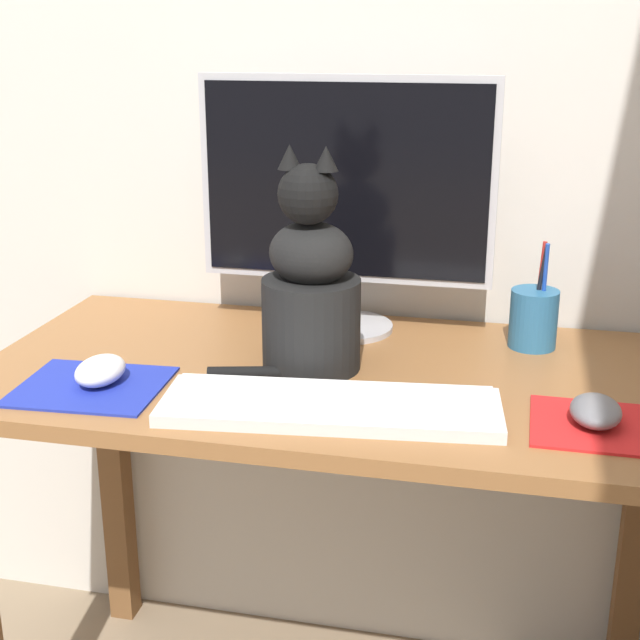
% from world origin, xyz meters
% --- Properties ---
extents(wall_back, '(7.00, 0.04, 2.50)m').
position_xyz_m(wall_back, '(0.00, 0.32, 1.25)').
color(wall_back, beige).
rests_on(wall_back, ground_plane).
extents(desk, '(1.11, 0.58, 0.71)m').
position_xyz_m(desk, '(0.00, 0.00, 0.59)').
color(desk, brown).
rests_on(desk, ground_plane).
extents(monitor, '(0.50, 0.17, 0.44)m').
position_xyz_m(monitor, '(-0.02, 0.19, 0.95)').
color(monitor, '#B2B2B7').
rests_on(monitor, desk).
extents(keyboard, '(0.48, 0.20, 0.02)m').
position_xyz_m(keyboard, '(0.03, -0.16, 0.72)').
color(keyboard, silver).
rests_on(keyboard, desk).
extents(mousepad_left, '(0.22, 0.20, 0.00)m').
position_xyz_m(mousepad_left, '(-0.33, -0.15, 0.71)').
color(mousepad_left, '#1E2D9E').
rests_on(mousepad_left, desk).
extents(mousepad_right, '(0.19, 0.17, 0.00)m').
position_xyz_m(mousepad_right, '(0.39, -0.13, 0.71)').
color(mousepad_right, red).
rests_on(mousepad_right, desk).
extents(computer_mouse_left, '(0.07, 0.10, 0.04)m').
position_xyz_m(computer_mouse_left, '(-0.32, -0.14, 0.73)').
color(computer_mouse_left, white).
rests_on(computer_mouse_left, mousepad_left).
extents(computer_mouse_right, '(0.07, 0.10, 0.04)m').
position_xyz_m(computer_mouse_right, '(0.38, -0.13, 0.73)').
color(computer_mouse_right, slate).
rests_on(computer_mouse_right, mousepad_right).
extents(cat, '(0.23, 0.18, 0.35)m').
position_xyz_m(cat, '(-0.04, -0.01, 0.84)').
color(cat, black).
rests_on(cat, desk).
extents(pen_cup, '(0.08, 0.08, 0.18)m').
position_xyz_m(pen_cup, '(0.30, 0.17, 0.76)').
color(pen_cup, '#286089').
rests_on(pen_cup, desk).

